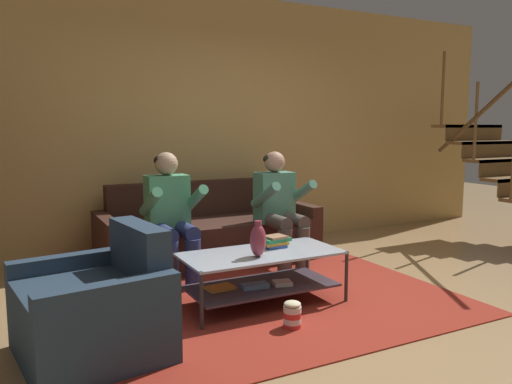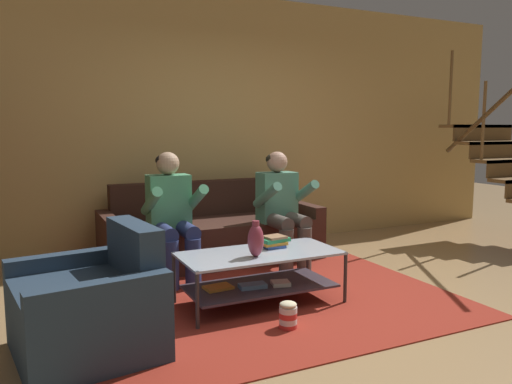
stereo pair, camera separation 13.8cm
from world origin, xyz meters
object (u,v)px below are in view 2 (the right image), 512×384
Objects in this scene: book_stack at (274,241)px; armchair at (90,309)px; coffee_table at (259,270)px; person_seated_left at (172,211)px; couch at (211,234)px; popcorn_tub at (288,315)px; vase at (256,240)px; person_seated_right at (282,204)px.

armchair is at bearing -163.98° from book_stack.
coffee_table is 1.31× the size of armchair.
armchair is (-0.87, -1.21, -0.36)m from person_seated_left.
person_seated_left is at bearing -137.15° from couch.
popcorn_tub is at bearing -93.78° from coffee_table.
vase reaches higher than coffee_table.
coffee_table is 0.30m from vase.
coffee_table is at bearing -127.67° from person_seated_right.
vase is 0.63m from popcorn_tub.
armchair is (-1.50, -0.43, -0.19)m from book_stack.
armchair is (-1.32, -0.32, 0.00)m from coffee_table.
couch is 1.42m from coffee_table.
vase is (-0.08, -0.10, 0.27)m from coffee_table.
person_seated_right is 1.25m from vase.
person_seated_left is at bearing 110.29° from vase.
couch reaches higher than popcorn_tub.
book_stack is at bearing 16.02° from armchair.
person_seated_right is (1.13, -0.00, -0.01)m from person_seated_left.
popcorn_tub is (0.04, -0.44, -0.45)m from vase.
armchair reaches higher than vase.
couch reaches higher than book_stack.
person_seated_right is at bearing 63.19° from popcorn_tub.
person_seated_right is (0.56, -0.52, 0.36)m from couch.
person_seated_right is at bearing 57.32° from book_stack.
person_seated_left is (-0.56, -0.52, 0.36)m from couch.
popcorn_tub is at bearing -84.66° from vase.
person_seated_right reaches higher than couch.
person_seated_left is 1.58m from popcorn_tub.
vase is at bearing 10.09° from armchair.
popcorn_tub is at bearing -9.65° from armchair.
armchair is at bearing -125.85° from person_seated_left.
book_stack is 0.78m from popcorn_tub.
armchair is (-2.00, -1.21, -0.36)m from person_seated_right.
person_seated_left reaches higher than popcorn_tub.
coffee_table is 0.29m from book_stack.
popcorn_tub is at bearing -108.89° from book_stack.
coffee_table is at bearing -94.91° from couch.
person_seated_left is 1.22× the size of armchair.
person_seated_right is 2.36m from armchair.
person_seated_left is at bearing 116.46° from coffee_table.
book_stack is (0.63, -0.78, -0.18)m from person_seated_left.
person_seated_left is 0.93× the size of coffee_table.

